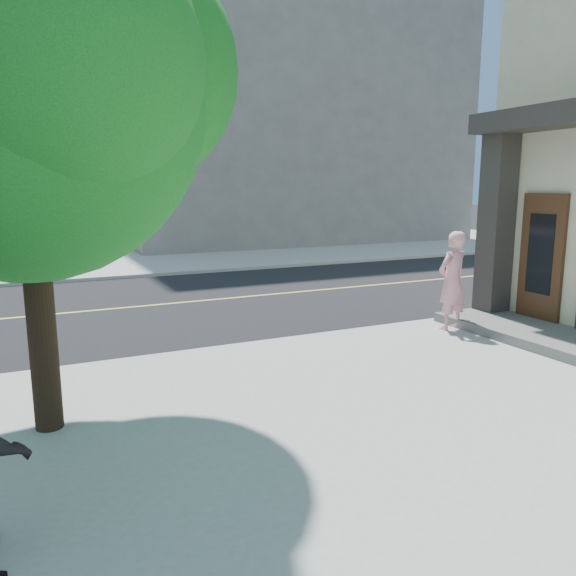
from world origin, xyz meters
TOP-DOWN VIEW (x-y plane):
  - road_ew at (0.00, 4.50)m, footprint 140.00×9.00m
  - sidewalk_ne at (13.50, 21.50)m, footprint 29.00×25.00m
  - filler_ne at (14.00, 22.00)m, footprint 18.00×16.00m
  - man_on_phone at (8.24, -0.86)m, footprint 0.79×0.60m
  - street_tree at (0.83, -2.39)m, footprint 4.87×4.43m

SIDE VIEW (x-z plane):
  - road_ew at x=0.00m, z-range 0.00..0.01m
  - sidewalk_ne at x=13.50m, z-range 0.00..0.12m
  - man_on_phone at x=8.24m, z-range 0.12..2.09m
  - street_tree at x=0.83m, z-range 1.06..7.53m
  - filler_ne at x=14.00m, z-range 0.12..14.12m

